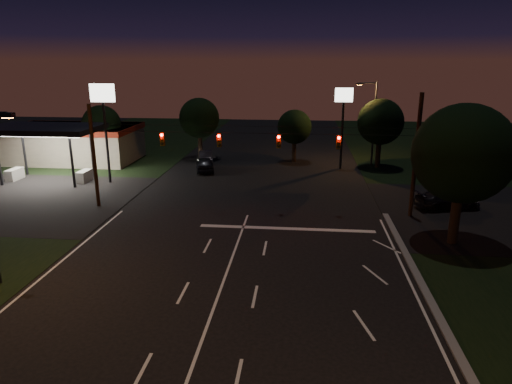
# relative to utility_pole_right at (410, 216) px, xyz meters

# --- Properties ---
(ground) EXTENTS (140.00, 140.00, 0.00)m
(ground) POSITION_rel_utility_pole_right_xyz_m (-12.00, -15.00, 0.00)
(ground) COLOR black
(ground) RESTS_ON ground
(cross_street_left) EXTENTS (20.00, 16.00, 0.02)m
(cross_street_left) POSITION_rel_utility_pole_right_xyz_m (-32.00, 1.00, 0.00)
(cross_street_left) COLOR black
(cross_street_left) RESTS_ON ground
(stop_bar) EXTENTS (12.00, 0.50, 0.01)m
(stop_bar) POSITION_rel_utility_pole_right_xyz_m (-9.00, -3.50, 0.01)
(stop_bar) COLOR silver
(stop_bar) RESTS_ON ground
(utility_pole_right) EXTENTS (0.30, 0.30, 9.00)m
(utility_pole_right) POSITION_rel_utility_pole_right_xyz_m (0.00, 0.00, 0.00)
(utility_pole_right) COLOR black
(utility_pole_right) RESTS_ON ground
(utility_pole_left) EXTENTS (0.28, 0.28, 8.00)m
(utility_pole_left) POSITION_rel_utility_pole_right_xyz_m (-24.00, 0.00, 0.00)
(utility_pole_left) COLOR black
(utility_pole_left) RESTS_ON ground
(signal_span) EXTENTS (24.00, 0.40, 1.56)m
(signal_span) POSITION_rel_utility_pole_right_xyz_m (-12.00, -0.04, 5.50)
(signal_span) COLOR black
(signal_span) RESTS_ON ground
(gas_station) EXTENTS (14.20, 16.10, 5.25)m
(gas_station) POSITION_rel_utility_pole_right_xyz_m (-33.86, 15.39, 2.38)
(gas_station) COLOR gray
(gas_station) RESTS_ON ground
(pole_sign_left_near) EXTENTS (2.20, 0.30, 9.10)m
(pole_sign_left_near) POSITION_rel_utility_pole_right_xyz_m (-26.00, 7.00, 6.98)
(pole_sign_left_near) COLOR black
(pole_sign_left_near) RESTS_ON ground
(pole_sign_right) EXTENTS (1.80, 0.30, 8.40)m
(pole_sign_right) POSITION_rel_utility_pole_right_xyz_m (-4.00, 15.00, 6.24)
(pole_sign_right) COLOR black
(pole_sign_right) RESTS_ON ground
(street_light_right_far) EXTENTS (2.20, 0.35, 9.00)m
(street_light_right_far) POSITION_rel_utility_pole_right_xyz_m (-0.76, 17.00, 5.24)
(street_light_right_far) COLOR black
(street_light_right_far) RESTS_ON ground
(tree_right_near) EXTENTS (6.00, 6.00, 8.76)m
(tree_right_near) POSITION_rel_utility_pole_right_xyz_m (1.53, -4.83, 5.68)
(tree_right_near) COLOR black
(tree_right_near) RESTS_ON ground
(tree_far_a) EXTENTS (4.20, 4.20, 6.42)m
(tree_far_a) POSITION_rel_utility_pole_right_xyz_m (-29.98, 15.12, 4.26)
(tree_far_a) COLOR black
(tree_far_a) RESTS_ON ground
(tree_far_b) EXTENTS (4.60, 4.60, 6.98)m
(tree_far_b) POSITION_rel_utility_pole_right_xyz_m (-19.98, 19.13, 4.61)
(tree_far_b) COLOR black
(tree_far_b) RESTS_ON ground
(tree_far_c) EXTENTS (3.80, 3.80, 5.86)m
(tree_far_c) POSITION_rel_utility_pole_right_xyz_m (-8.98, 18.10, 3.90)
(tree_far_c) COLOR black
(tree_far_c) RESTS_ON ground
(tree_far_d) EXTENTS (4.80, 4.80, 7.30)m
(tree_far_d) POSITION_rel_utility_pole_right_xyz_m (0.02, 16.13, 4.83)
(tree_far_d) COLOR black
(tree_far_d) RESTS_ON ground
(tree_far_e) EXTENTS (4.00, 4.00, 6.18)m
(tree_far_e) POSITION_rel_utility_pole_right_xyz_m (8.02, 14.11, 4.11)
(tree_far_e) COLOR black
(tree_far_e) RESTS_ON ground
(car_oncoming_a) EXTENTS (2.79, 4.70, 1.50)m
(car_oncoming_a) POSITION_rel_utility_pole_right_xyz_m (-18.08, 12.43, 0.75)
(car_oncoming_a) COLOR black
(car_oncoming_a) RESTS_ON ground
(car_oncoming_b) EXTENTS (2.42, 4.35, 1.36)m
(car_oncoming_b) POSITION_rel_utility_pole_right_xyz_m (-18.93, 16.81, 0.68)
(car_oncoming_b) COLOR black
(car_oncoming_b) RESTS_ON ground
(car_cross) EXTENTS (5.34, 3.13, 1.45)m
(car_cross) POSITION_rel_utility_pole_right_xyz_m (3.22, 2.11, 0.73)
(car_cross) COLOR black
(car_cross) RESTS_ON ground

